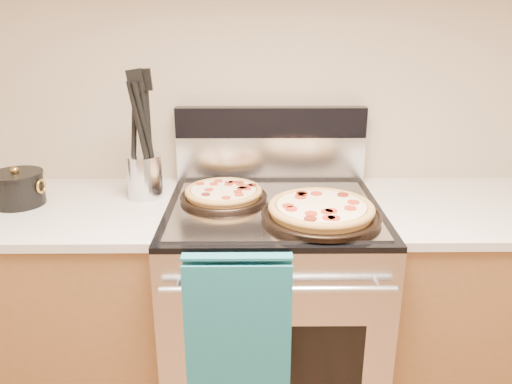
{
  "coord_description": "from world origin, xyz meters",
  "views": [
    {
      "loc": [
        -0.08,
        -0.01,
        1.56
      ],
      "look_at": [
        -0.06,
        1.55,
        1.01
      ],
      "focal_mm": 35.0,
      "sensor_mm": 36.0,
      "label": 1
    }
  ],
  "objects_px": {
    "pepperoni_pizza_back": "(224,194)",
    "utensil_crock": "(145,176)",
    "range_body": "(272,319)",
    "pepperoni_pizza_front": "(321,211)",
    "saucepan": "(18,190)"
  },
  "relations": [
    {
      "from": "range_body",
      "to": "saucepan",
      "type": "height_order",
      "value": "saucepan"
    },
    {
      "from": "range_body",
      "to": "saucepan",
      "type": "relative_size",
      "value": 4.96
    },
    {
      "from": "pepperoni_pizza_back",
      "to": "saucepan",
      "type": "xyz_separation_m",
      "value": [
        -0.75,
        -0.0,
        0.02
      ]
    },
    {
      "from": "utensil_crock",
      "to": "pepperoni_pizza_front",
      "type": "bearing_deg",
      "value": -22.23
    },
    {
      "from": "range_body",
      "to": "pepperoni_pizza_front",
      "type": "xyz_separation_m",
      "value": [
        0.15,
        -0.13,
        0.5
      ]
    },
    {
      "from": "pepperoni_pizza_back",
      "to": "utensil_crock",
      "type": "height_order",
      "value": "utensil_crock"
    },
    {
      "from": "range_body",
      "to": "pepperoni_pizza_front",
      "type": "height_order",
      "value": "pepperoni_pizza_front"
    },
    {
      "from": "pepperoni_pizza_front",
      "to": "saucepan",
      "type": "xyz_separation_m",
      "value": [
        -1.08,
        0.18,
        0.01
      ]
    },
    {
      "from": "range_body",
      "to": "utensil_crock",
      "type": "relative_size",
      "value": 5.46
    },
    {
      "from": "pepperoni_pizza_back",
      "to": "pepperoni_pizza_front",
      "type": "xyz_separation_m",
      "value": [
        0.33,
        -0.19,
        0.01
      ]
    },
    {
      "from": "pepperoni_pizza_back",
      "to": "utensil_crock",
      "type": "xyz_separation_m",
      "value": [
        -0.3,
        0.07,
        0.05
      ]
    },
    {
      "from": "pepperoni_pizza_front",
      "to": "saucepan",
      "type": "height_order",
      "value": "saucepan"
    },
    {
      "from": "range_body",
      "to": "pepperoni_pizza_back",
      "type": "xyz_separation_m",
      "value": [
        -0.18,
        0.06,
        0.5
      ]
    },
    {
      "from": "utensil_crock",
      "to": "saucepan",
      "type": "relative_size",
      "value": 0.91
    },
    {
      "from": "utensil_crock",
      "to": "saucepan",
      "type": "height_order",
      "value": "utensil_crock"
    }
  ]
}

